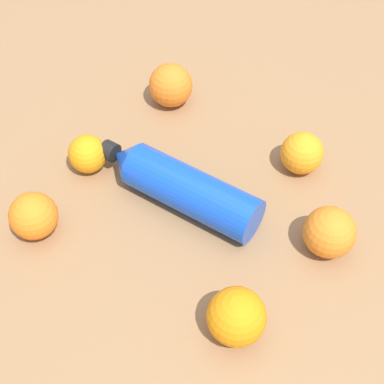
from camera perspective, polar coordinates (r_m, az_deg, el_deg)
The scene contains 8 objects.
ground_plane at distance 0.91m, azimuth 0.95°, elevation 1.41°, with size 2.40×2.40×0.00m, color olive.
water_bottle at distance 0.86m, azimuth -1.24°, elevation 0.62°, with size 0.28×0.15×0.07m.
orange_0 at distance 0.92m, azimuth -10.62°, elevation 3.84°, with size 0.06×0.06×0.06m, color orange.
orange_1 at distance 0.73m, azimuth 4.57°, elevation -12.57°, with size 0.08×0.08×0.08m, color orange.
orange_2 at distance 0.85m, azimuth -15.89°, elevation -2.35°, with size 0.07×0.07×0.07m, color orange.
orange_3 at distance 0.82m, azimuth 13.88°, elevation -4.01°, with size 0.08×0.08×0.08m, color orange.
orange_4 at distance 1.02m, azimuth -2.19°, elevation 10.85°, with size 0.08×0.08×0.08m, color orange.
orange_5 at distance 0.92m, azimuth 11.17°, elevation 3.92°, with size 0.07×0.07×0.07m, color orange.
Camera 1 is at (-0.45, 0.40, 0.69)m, focal length 52.20 mm.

